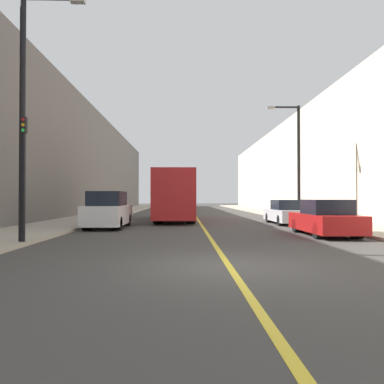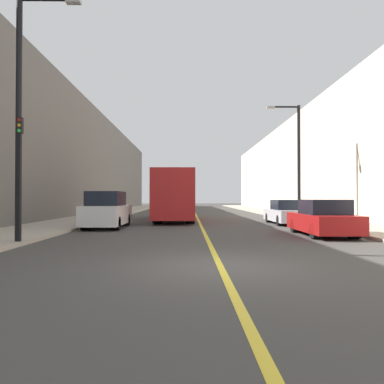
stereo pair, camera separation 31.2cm
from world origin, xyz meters
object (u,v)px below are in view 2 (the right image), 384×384
(street_lamp_left, at_px, (23,104))
(street_lamp_right, at_px, (296,155))
(bus, at_px, (176,195))
(parked_suv_left, at_px, (107,211))
(car_right_mid, at_px, (286,213))
(traffic_light, at_px, (20,174))
(car_right_near, at_px, (323,219))

(street_lamp_left, xyz_separation_m, street_lamp_right, (12.68, 11.56, -0.42))
(bus, bearing_deg, street_lamp_left, -109.11)
(parked_suv_left, height_order, car_right_mid, parked_suv_left)
(street_lamp_right, height_order, traffic_light, street_lamp_right)
(parked_suv_left, distance_m, car_right_mid, 10.60)
(car_right_mid, relative_size, street_lamp_right, 0.64)
(bus, distance_m, car_right_mid, 7.90)
(street_lamp_left, distance_m, street_lamp_right, 17.17)
(street_lamp_right, xyz_separation_m, traffic_light, (-12.74, -11.65, -1.96))
(bus, height_order, car_right_near, bus)
(car_right_near, height_order, traffic_light, traffic_light)
(car_right_near, relative_size, car_right_mid, 0.92)
(car_right_near, bearing_deg, bus, 121.48)
(car_right_mid, distance_m, street_lamp_left, 15.72)
(street_lamp_right, relative_size, traffic_light, 1.80)
(bus, distance_m, street_lamp_left, 14.76)
(street_lamp_left, bearing_deg, car_right_near, 14.63)
(street_lamp_left, relative_size, street_lamp_right, 1.11)
(car_right_near, bearing_deg, car_right_mid, 87.69)
(parked_suv_left, relative_size, traffic_light, 1.15)
(car_right_mid, height_order, traffic_light, traffic_light)
(bus, relative_size, car_right_near, 2.43)
(bus, height_order, parked_suv_left, bus)
(car_right_near, distance_m, street_lamp_right, 9.47)
(bus, relative_size, car_right_mid, 2.24)
(bus, bearing_deg, car_right_mid, -29.19)
(bus, distance_m, traffic_light, 14.57)
(car_right_mid, distance_m, street_lamp_right, 4.23)
(car_right_near, height_order, street_lamp_left, street_lamp_left)
(traffic_light, bearing_deg, parked_suv_left, 79.19)
(bus, relative_size, street_lamp_right, 1.42)
(traffic_light, bearing_deg, car_right_near, 15.01)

